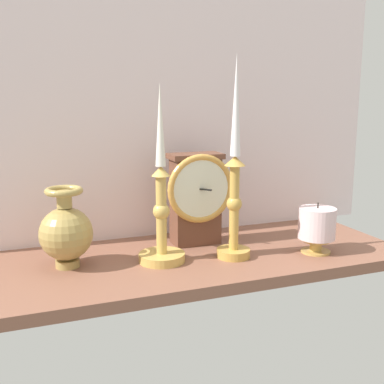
{
  "coord_description": "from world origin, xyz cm",
  "views": [
    {
      "loc": [
        -31.79,
        -92.44,
        33.87
      ],
      "look_at": [
        3.16,
        0.0,
        14.0
      ],
      "focal_mm": 44.27,
      "sensor_mm": 36.0,
      "label": 1
    }
  ],
  "objects": [
    {
      "name": "ground_plane",
      "position": [
        0.0,
        0.0,
        -1.2
      ],
      "size": [
        100.0,
        36.0,
        2.4
      ],
      "primitive_type": "cube",
      "color": "brown"
    },
    {
      "name": "candlestick_tall_center",
      "position": [
        10.98,
        -4.56,
        15.58
      ],
      "size": [
        7.2,
        7.2,
        42.74
      ],
      "color": "gold",
      "rests_on": "ground_plane"
    },
    {
      "name": "candlestick_tall_left",
      "position": [
        -4.26,
        -1.77,
        10.34
      ],
      "size": [
        9.72,
        9.72,
        36.82
      ],
      "color": "tan",
      "rests_on": "ground_plane"
    },
    {
      "name": "back_wall",
      "position": [
        0.0,
        18.5,
        32.5
      ],
      "size": [
        120.0,
        2.0,
        65.0
      ],
      "primitive_type": "cube",
      "color": "silver",
      "rests_on": "ground_plane"
    },
    {
      "name": "mantel_clock",
      "position": [
        6.94,
        6.97,
        11.43
      ],
      "size": [
        15.77,
        9.4,
        21.54
      ],
      "color": "brown",
      "rests_on": "ground_plane"
    },
    {
      "name": "pillar_candle_front",
      "position": [
        29.48,
        -8.16,
        5.92
      ],
      "size": [
        8.13,
        8.13,
        11.28
      ],
      "color": "tan",
      "rests_on": "ground_plane"
    },
    {
      "name": "brass_vase_bulbous",
      "position": [
        -23.15,
        1.88,
        7.44
      ],
      "size": [
        10.73,
        10.73,
        16.42
      ],
      "color": "#A98E4B",
      "rests_on": "ground_plane"
    }
  ]
}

